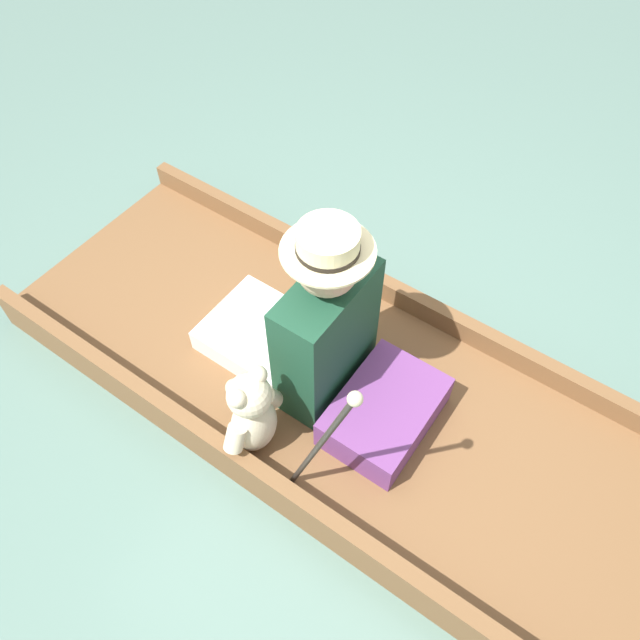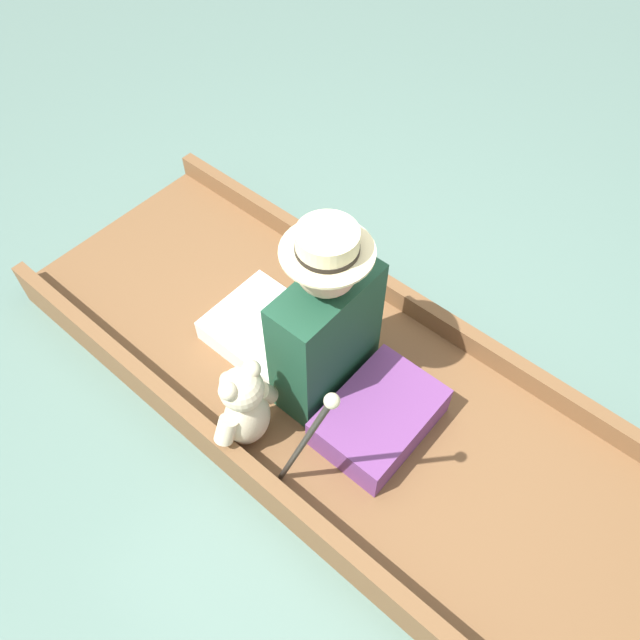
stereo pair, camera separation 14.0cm
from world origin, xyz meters
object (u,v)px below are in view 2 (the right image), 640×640
at_px(seated_person, 311,325).
at_px(walking_cane, 306,439).
at_px(teddy_bear, 245,408).
at_px(wine_glass, 323,267).

relative_size(seated_person, walking_cane, 1.00).
xyz_separation_m(teddy_bear, walking_cane, (-0.05, -0.36, 0.30)).
bearing_deg(wine_glass, teddy_bear, -159.36).
xyz_separation_m(teddy_bear, wine_glass, (0.80, 0.30, -0.11)).
height_order(teddy_bear, wine_glass, teddy_bear).
distance_m(teddy_bear, walking_cane, 0.47).
bearing_deg(seated_person, walking_cane, -150.46).
bearing_deg(teddy_bear, walking_cane, -98.37).
relative_size(seated_person, teddy_bear, 1.95).
bearing_deg(teddy_bear, seated_person, 1.37).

